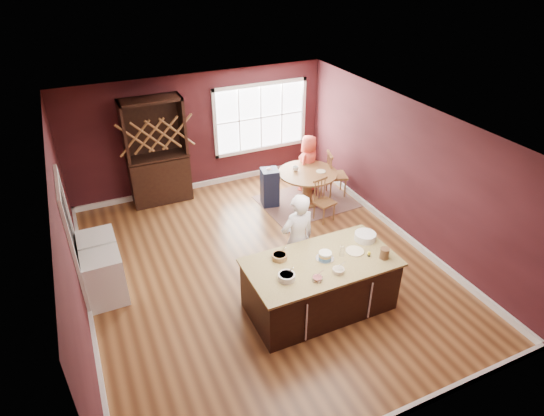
# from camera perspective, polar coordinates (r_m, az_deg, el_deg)

# --- Properties ---
(room_shell) EXTENTS (7.00, 7.00, 7.00)m
(room_shell) POSITION_cam_1_polar(r_m,az_deg,el_deg) (7.59, -1.39, 0.59)
(room_shell) COLOR brown
(room_shell) RESTS_ON ground
(window) EXTENTS (2.36, 0.10, 1.66)m
(window) POSITION_cam_1_polar(r_m,az_deg,el_deg) (10.97, -1.44, 11.29)
(window) COLOR white
(window) RESTS_ON room_shell
(doorway) EXTENTS (0.08, 1.26, 2.13)m
(doorway) POSITION_cam_1_polar(r_m,az_deg,el_deg) (7.83, -23.64, -4.09)
(doorway) COLOR white
(doorway) RESTS_ON room_shell
(kitchen_island) EXTENTS (2.33, 1.22, 0.92)m
(kitchen_island) POSITION_cam_1_polar(r_m,az_deg,el_deg) (7.32, 6.00, -9.65)
(kitchen_island) COLOR black
(kitchen_island) RESTS_ON ground
(dining_table) EXTENTS (1.30, 1.30, 0.75)m
(dining_table) POSITION_cam_1_polar(r_m,az_deg,el_deg) (10.10, 4.47, 3.42)
(dining_table) COLOR olive
(dining_table) RESTS_ON ground
(baker) EXTENTS (0.66, 0.46, 1.72)m
(baker) POSITION_cam_1_polar(r_m,az_deg,el_deg) (7.55, 3.20, -4.04)
(baker) COLOR silver
(baker) RESTS_ON ground
(layer_cake) EXTENTS (0.28, 0.28, 0.12)m
(layer_cake) POSITION_cam_1_polar(r_m,az_deg,el_deg) (7.04, 6.68, -5.96)
(layer_cake) COLOR white
(layer_cake) RESTS_ON kitchen_island
(bowl_blue) EXTENTS (0.25, 0.25, 0.10)m
(bowl_blue) POSITION_cam_1_polar(r_m,az_deg,el_deg) (6.62, 1.84, -8.63)
(bowl_blue) COLOR white
(bowl_blue) RESTS_ON kitchen_island
(bowl_yellow) EXTENTS (0.24, 0.24, 0.09)m
(bowl_yellow) POSITION_cam_1_polar(r_m,az_deg,el_deg) (7.00, 0.94, -6.13)
(bowl_yellow) COLOR olive
(bowl_yellow) RESTS_ON kitchen_island
(bowl_pink) EXTENTS (0.17, 0.17, 0.06)m
(bowl_pink) POSITION_cam_1_polar(r_m,az_deg,el_deg) (6.64, 5.72, -8.81)
(bowl_pink) COLOR silver
(bowl_pink) RESTS_ON kitchen_island
(bowl_olive) EXTENTS (0.18, 0.18, 0.07)m
(bowl_olive) POSITION_cam_1_polar(r_m,az_deg,el_deg) (6.82, 8.33, -7.78)
(bowl_olive) COLOR beige
(bowl_olive) RESTS_ON kitchen_island
(drinking_glass) EXTENTS (0.08, 0.08, 0.17)m
(drinking_glass) POSITION_cam_1_polar(r_m,az_deg,el_deg) (7.13, 8.79, -5.35)
(drinking_glass) COLOR white
(drinking_glass) RESTS_ON kitchen_island
(dinner_plate) EXTENTS (0.29, 0.29, 0.02)m
(dinner_plate) POSITION_cam_1_polar(r_m,az_deg,el_deg) (7.29, 10.35, -5.35)
(dinner_plate) COLOR beige
(dinner_plate) RESTS_ON kitchen_island
(white_tub) EXTENTS (0.35, 0.35, 0.12)m
(white_tub) POSITION_cam_1_polar(r_m,az_deg,el_deg) (7.57, 11.61, -3.52)
(white_tub) COLOR white
(white_tub) RESTS_ON kitchen_island
(stoneware_crock) EXTENTS (0.14, 0.14, 0.17)m
(stoneware_crock) POSITION_cam_1_polar(r_m,az_deg,el_deg) (7.21, 13.93, -5.54)
(stoneware_crock) COLOR brown
(stoneware_crock) RESTS_ON kitchen_island
(toy_figurine) EXTENTS (0.05, 0.05, 0.08)m
(toy_figurine) POSITION_cam_1_polar(r_m,az_deg,el_deg) (7.22, 12.08, -5.66)
(toy_figurine) COLOR yellow
(toy_figurine) RESTS_ON kitchen_island
(rug) EXTENTS (2.11, 1.67, 0.01)m
(rug) POSITION_cam_1_polar(r_m,az_deg,el_deg) (10.35, 4.35, 0.82)
(rug) COLOR brown
(rug) RESTS_ON ground
(chair_east) EXTENTS (0.53, 0.55, 1.06)m
(chair_east) POSITION_cam_1_polar(r_m,az_deg,el_deg) (10.50, 8.13, 4.29)
(chair_east) COLOR brown
(chair_east) RESTS_ON ground
(chair_south) EXTENTS (0.46, 0.45, 0.92)m
(chair_south) POSITION_cam_1_polar(r_m,az_deg,el_deg) (9.50, 6.63, 0.91)
(chair_south) COLOR #9B6324
(chair_south) RESTS_ON ground
(chair_north) EXTENTS (0.59, 0.58, 1.06)m
(chair_north) POSITION_cam_1_polar(r_m,az_deg,el_deg) (10.87, 3.69, 5.52)
(chair_north) COLOR brown
(chair_north) RESTS_ON ground
(seated_woman) EXTENTS (0.79, 0.72, 1.36)m
(seated_woman) POSITION_cam_1_polar(r_m,az_deg,el_deg) (10.56, 4.59, 5.58)
(seated_woman) COLOR #EB4C3A
(seated_woman) RESTS_ON ground
(high_chair) EXTENTS (0.42, 0.42, 0.90)m
(high_chair) POSITION_cam_1_polar(r_m,az_deg,el_deg) (10.01, -0.28, 2.70)
(high_chair) COLOR #19243F
(high_chair) RESTS_ON ground
(toddler) EXTENTS (0.18, 0.14, 0.26)m
(toddler) POSITION_cam_1_polar(r_m,az_deg,el_deg) (9.95, -0.25, 4.85)
(toddler) COLOR #8CA5BF
(toddler) RESTS_ON high_chair
(table_plate) EXTENTS (0.21, 0.21, 0.02)m
(table_plate) POSITION_cam_1_polar(r_m,az_deg,el_deg) (10.04, 6.15, 4.58)
(table_plate) COLOR beige
(table_plate) RESTS_ON dining_table
(table_cup) EXTENTS (0.13, 0.13, 0.10)m
(table_cup) POSITION_cam_1_polar(r_m,az_deg,el_deg) (10.02, 2.97, 4.96)
(table_cup) COLOR silver
(table_cup) RESTS_ON dining_table
(hutch) EXTENTS (1.29, 0.54, 2.37)m
(hutch) POSITION_cam_1_polar(r_m,az_deg,el_deg) (10.19, -14.28, 6.81)
(hutch) COLOR #382112
(hutch) RESTS_ON ground
(washer) EXTENTS (0.60, 0.58, 0.87)m
(washer) POSITION_cam_1_polar(r_m,az_deg,el_deg) (7.89, -20.23, -8.31)
(washer) COLOR white
(washer) RESTS_ON ground
(dryer) EXTENTS (0.60, 0.58, 0.87)m
(dryer) POSITION_cam_1_polar(r_m,az_deg,el_deg) (8.41, -20.76, -5.75)
(dryer) COLOR white
(dryer) RESTS_ON ground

